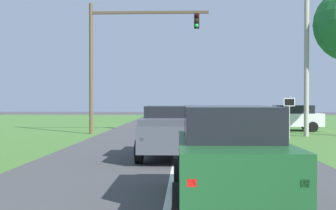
% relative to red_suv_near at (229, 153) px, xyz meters
% --- Properties ---
extents(ground_plane, '(120.00, 120.00, 0.00)m').
position_rel_red_suv_near_xyz_m(ground_plane, '(-1.25, 7.18, -1.04)').
color(ground_plane, '#424244').
extents(red_suv_near, '(2.36, 4.98, 2.00)m').
position_rel_red_suv_near_xyz_m(red_suv_near, '(0.00, 0.00, 0.00)').
color(red_suv_near, '#194C23').
rests_on(red_suv_near, ground_plane).
extents(pickup_truck_lead, '(2.34, 5.26, 1.91)m').
position_rel_red_suv_near_xyz_m(pickup_truck_lead, '(-1.41, 7.09, -0.06)').
color(pickup_truck_lead, '#4C515B').
rests_on(pickup_truck_lead, ground_plane).
extents(traffic_light, '(7.41, 0.40, 8.13)m').
position_rel_red_suv_near_xyz_m(traffic_light, '(-4.92, 18.19, 4.29)').
color(traffic_light, brown).
rests_on(traffic_light, ground_plane).
extents(keep_moving_sign, '(0.60, 0.09, 2.35)m').
position_rel_red_suv_near_xyz_m(keep_moving_sign, '(4.73, 15.07, 0.46)').
color(keep_moving_sign, gray).
rests_on(keep_moving_sign, ground_plane).
extents(crossing_suv_far, '(4.26, 2.17, 1.76)m').
position_rel_red_suv_near_xyz_m(crossing_suv_far, '(6.28, 21.34, -0.12)').
color(crossing_suv_far, silver).
rests_on(crossing_suv_far, ground_plane).
extents(utility_pole_right, '(0.28, 0.28, 9.89)m').
position_rel_red_suv_near_xyz_m(utility_pole_right, '(6.12, 16.82, 3.90)').
color(utility_pole_right, '#9E998E').
rests_on(utility_pole_right, ground_plane).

